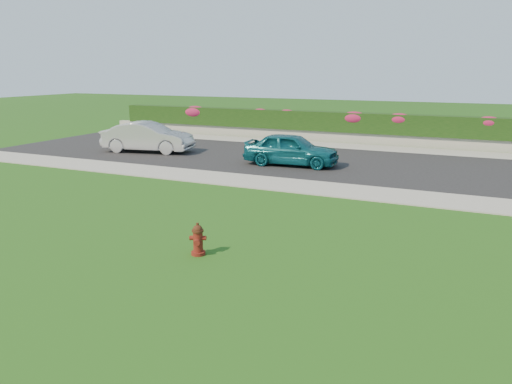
% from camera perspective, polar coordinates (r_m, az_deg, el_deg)
% --- Properties ---
extents(ground, '(120.00, 120.00, 0.00)m').
position_cam_1_polar(ground, '(9.82, -8.73, -10.87)').
color(ground, black).
rests_on(ground, ground).
extents(street_far, '(26.00, 8.00, 0.04)m').
position_cam_1_polar(street_far, '(23.98, -0.57, 4.12)').
color(street_far, black).
rests_on(street_far, ground).
extents(sidewalk_far, '(24.00, 2.00, 0.04)m').
position_cam_1_polar(sidewalk_far, '(20.16, -9.18, 2.07)').
color(sidewalk_far, gray).
rests_on(sidewalk_far, ground).
extents(sidewalk_beyond, '(34.00, 2.00, 0.04)m').
position_cam_1_polar(sidewalk_beyond, '(27.39, 11.56, 5.07)').
color(sidewalk_beyond, gray).
rests_on(sidewalk_beyond, ground).
extents(retaining_wall, '(34.00, 0.40, 0.60)m').
position_cam_1_polar(retaining_wall, '(28.80, 12.27, 6.02)').
color(retaining_wall, gray).
rests_on(retaining_wall, ground).
extents(hedge, '(32.00, 0.90, 1.10)m').
position_cam_1_polar(hedge, '(28.80, 12.40, 7.72)').
color(hedge, black).
rests_on(hedge, retaining_wall).
extents(fire_hydrant, '(0.39, 0.37, 0.75)m').
position_cam_1_polar(fire_hydrant, '(11.33, -6.66, -5.44)').
color(fire_hydrant, '#4E130C').
rests_on(fire_hydrant, ground).
extents(sedan_teal, '(4.18, 1.92, 1.39)m').
position_cam_1_polar(sedan_teal, '(21.58, 4.07, 4.91)').
color(sedan_teal, '#0C4F5E').
rests_on(sedan_teal, street_far).
extents(sedan_silver, '(4.71, 2.40, 1.48)m').
position_cam_1_polar(sedan_silver, '(25.60, -12.26, 6.15)').
color(sedan_silver, '#A3A6AB').
rests_on(sedan_silver, street_far).
extents(flower_clump_a, '(1.54, 0.99, 0.77)m').
position_cam_1_polar(flower_clump_a, '(32.78, -6.95, 9.08)').
color(flower_clump_a, '#AA1D59').
rests_on(flower_clump_a, hedge).
extents(flower_clump_b, '(1.06, 0.68, 0.53)m').
position_cam_1_polar(flower_clump_b, '(30.65, 0.47, 9.03)').
color(flower_clump_b, '#AA1D59').
rests_on(flower_clump_b, hedge).
extents(flower_clump_c, '(1.05, 0.68, 0.53)m').
position_cam_1_polar(flower_clump_c, '(29.99, 3.55, 8.90)').
color(flower_clump_c, '#AA1D59').
rests_on(flower_clump_c, hedge).
extents(flower_clump_d, '(1.43, 0.92, 0.72)m').
position_cam_1_polar(flower_clump_d, '(28.81, 11.16, 8.31)').
color(flower_clump_d, '#AA1D59').
rests_on(flower_clump_d, hedge).
extents(flower_clump_e, '(1.30, 0.83, 0.65)m').
position_cam_1_polar(flower_clump_e, '(28.35, 16.06, 8.00)').
color(flower_clump_e, '#AA1D59').
rests_on(flower_clump_e, hedge).
extents(flower_clump_f, '(1.22, 0.78, 0.61)m').
position_cam_1_polar(flower_clump_f, '(28.05, 25.04, 7.22)').
color(flower_clump_f, '#AA1D59').
rests_on(flower_clump_f, hedge).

